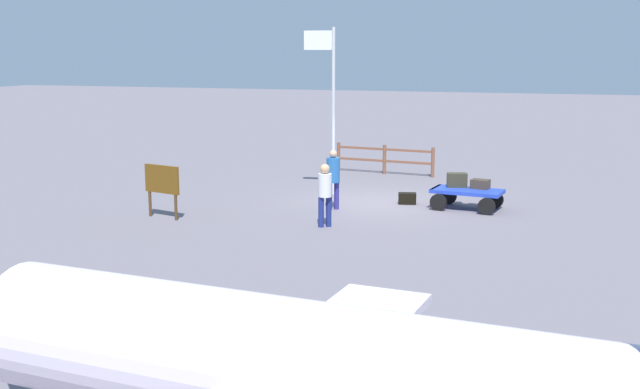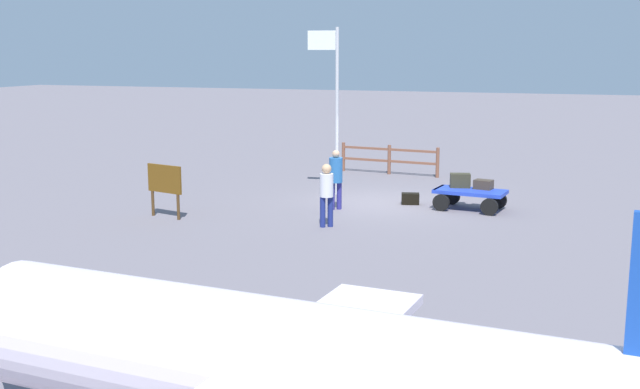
{
  "view_description": "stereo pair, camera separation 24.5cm",
  "coord_description": "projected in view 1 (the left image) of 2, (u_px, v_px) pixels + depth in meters",
  "views": [
    {
      "loc": [
        -5.21,
        21.41,
        4.37
      ],
      "look_at": [
        -0.16,
        6.0,
        1.33
      ],
      "focal_mm": 43.43,
      "sensor_mm": 36.0,
      "label": 1
    },
    {
      "loc": [
        -5.44,
        21.33,
        4.37
      ],
      "look_at": [
        -0.16,
        6.0,
        1.33
      ],
      "focal_mm": 43.43,
      "sensor_mm": 36.0,
      "label": 2
    }
  ],
  "objects": [
    {
      "name": "suitcase_grey",
      "position": [
        457.0,
        180.0,
        21.73
      ],
      "size": [
        0.61,
        0.45,
        0.39
      ],
      "color": "#353220",
      "rests_on": "luggage_cart"
    },
    {
      "name": "airplane_near",
      "position": [
        289.0,
        368.0,
        7.88
      ],
      "size": [
        8.47,
        4.78,
        3.09
      ],
      "color": "white",
      "rests_on": "ground"
    },
    {
      "name": "ground_plane",
      "position": [
        379.0,
        203.0,
        22.39
      ],
      "size": [
        120.0,
        120.0,
        0.0
      ],
      "primitive_type": "plane",
      "color": "slate"
    },
    {
      "name": "suitcase_dark",
      "position": [
        407.0,
        198.0,
        22.2
      ],
      "size": [
        0.56,
        0.4,
        0.32
      ],
      "color": "black",
      "rests_on": "ground"
    },
    {
      "name": "signboard",
      "position": [
        162.0,
        183.0,
        20.2
      ],
      "size": [
        1.13,
        0.35,
        1.41
      ],
      "color": "#4C3319",
      "rests_on": "ground"
    },
    {
      "name": "flagpole",
      "position": [
        330.0,
        96.0,
        23.22
      ],
      "size": [
        0.96,
        0.13,
        5.03
      ],
      "color": "silver",
      "rests_on": "ground"
    },
    {
      "name": "wooden_fence",
      "position": [
        384.0,
        157.0,
        27.48
      ],
      "size": [
        3.65,
        0.51,
        1.04
      ],
      "color": "brown",
      "rests_on": "ground"
    },
    {
      "name": "luggage_cart",
      "position": [
        466.0,
        195.0,
        21.43
      ],
      "size": [
        2.02,
        1.35,
        0.56
      ],
      "color": "blue",
      "rests_on": "ground"
    },
    {
      "name": "worker_trailing",
      "position": [
        333.0,
        175.0,
        21.31
      ],
      "size": [
        0.51,
        0.51,
        1.66
      ],
      "color": "navy",
      "rests_on": "ground"
    },
    {
      "name": "worker_lead",
      "position": [
        325.0,
        190.0,
        19.19
      ],
      "size": [
        0.47,
        0.47,
        1.59
      ],
      "color": "navy",
      "rests_on": "ground"
    },
    {
      "name": "suitcase_maroon",
      "position": [
        480.0,
        184.0,
        21.5
      ],
      "size": [
        0.55,
        0.45,
        0.25
      ],
      "color": "#413325",
      "rests_on": "luggage_cart"
    }
  ]
}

